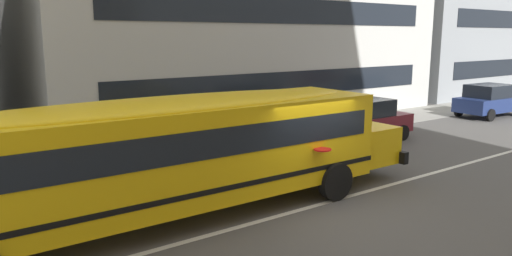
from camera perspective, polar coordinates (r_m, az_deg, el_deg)
ground_plane at (r=11.78m, az=7.06°, el=-9.21°), size 400.00×400.00×0.00m
sidewalk_far at (r=17.38m, az=-8.96°, el=-2.62°), size 120.00×3.00×0.01m
lane_centreline at (r=11.78m, az=7.06°, el=-9.20°), size 110.00×0.16×0.01m
school_bus at (r=10.64m, az=-9.52°, el=-2.32°), size 12.28×2.96×2.74m
parked_car_dark_blue_by_hydrant at (r=26.98m, az=26.16°, el=3.02°), size 3.99×2.06×1.64m
parked_car_maroon_by_lamppost at (r=19.03m, az=12.73°, el=1.00°), size 3.90×1.88×1.64m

